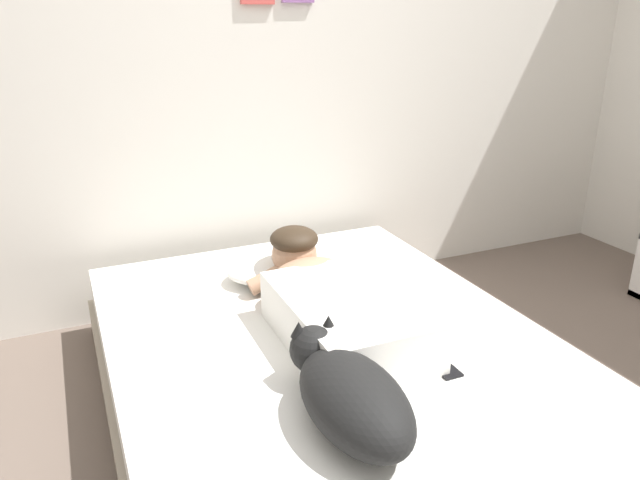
% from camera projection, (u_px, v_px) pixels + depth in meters
% --- Properties ---
extents(ground_plane, '(12.84, 12.84, 0.00)m').
position_uv_depth(ground_plane, '(448.00, 472.00, 1.97)').
color(ground_plane, '#66564C').
extents(back_wall, '(4.42, 0.12, 2.50)m').
position_uv_depth(back_wall, '(274.00, 52.00, 2.91)').
color(back_wall, silver).
rests_on(back_wall, ground).
extents(bed, '(1.55, 2.03, 0.33)m').
position_uv_depth(bed, '(329.00, 376.00, 2.21)').
color(bed, gray).
rests_on(bed, ground).
extents(pillow, '(0.52, 0.32, 0.11)m').
position_uv_depth(pillow, '(286.00, 266.00, 2.61)').
color(pillow, white).
rests_on(pillow, bed).
extents(person_lying, '(0.43, 0.92, 0.27)m').
position_uv_depth(person_lying, '(331.00, 300.00, 2.19)').
color(person_lying, white).
rests_on(person_lying, bed).
extents(dog, '(0.26, 0.57, 0.21)m').
position_uv_depth(dog, '(349.00, 393.00, 1.65)').
color(dog, black).
rests_on(dog, bed).
extents(coffee_cup, '(0.12, 0.09, 0.07)m').
position_uv_depth(coffee_cup, '(306.00, 280.00, 2.51)').
color(coffee_cup, white).
rests_on(coffee_cup, bed).
extents(cell_phone, '(0.07, 0.14, 0.01)m').
position_uv_depth(cell_phone, '(443.00, 367.00, 1.95)').
color(cell_phone, black).
rests_on(cell_phone, bed).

